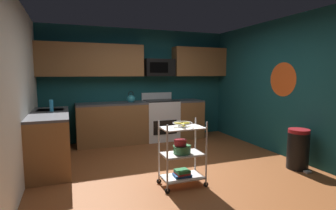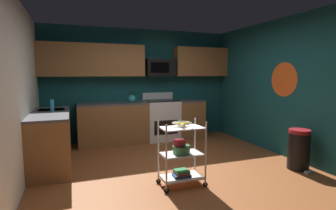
{
  "view_description": "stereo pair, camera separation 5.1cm",
  "coord_description": "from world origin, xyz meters",
  "px_view_note": "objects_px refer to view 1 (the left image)",
  "views": [
    {
      "loc": [
        -1.61,
        -3.78,
        1.56
      ],
      "look_at": [
        -0.08,
        0.25,
        1.05
      ],
      "focal_mm": 28.46,
      "sensor_mm": 36.0,
      "label": 1
    },
    {
      "loc": [
        -1.56,
        -3.8,
        1.56
      ],
      "look_at": [
        -0.08,
        0.25,
        1.05
      ],
      "focal_mm": 28.46,
      "sensor_mm": 36.0,
      "label": 2
    }
  ],
  "objects_px": {
    "microwave": "(159,68)",
    "mixing_bowl_small": "(180,142)",
    "rolling_cart": "(182,154)",
    "book_stack": "(182,173)",
    "oven_range": "(160,119)",
    "kettle": "(131,99)",
    "dish_soap_bottle": "(51,106)",
    "trash_can": "(298,149)",
    "fruit_bowl": "(182,124)",
    "mixing_bowl_large": "(182,149)"
  },
  "relations": [
    {
      "from": "microwave",
      "to": "mixing_bowl_small",
      "type": "bearing_deg",
      "value": -102.85
    },
    {
      "from": "rolling_cart",
      "to": "book_stack",
      "type": "height_order",
      "value": "rolling_cart"
    },
    {
      "from": "rolling_cart",
      "to": "book_stack",
      "type": "xyz_separation_m",
      "value": [
        -0.0,
        0.0,
        -0.28
      ]
    },
    {
      "from": "oven_range",
      "to": "kettle",
      "type": "distance_m",
      "value": 0.88
    },
    {
      "from": "mixing_bowl_small",
      "to": "kettle",
      "type": "relative_size",
      "value": 0.69
    },
    {
      "from": "mixing_bowl_small",
      "to": "dish_soap_bottle",
      "type": "distance_m",
      "value": 2.36
    },
    {
      "from": "oven_range",
      "to": "kettle",
      "type": "xyz_separation_m",
      "value": [
        -0.71,
        -0.0,
        0.52
      ]
    },
    {
      "from": "microwave",
      "to": "book_stack",
      "type": "distance_m",
      "value": 3.17
    },
    {
      "from": "kettle",
      "to": "trash_can",
      "type": "xyz_separation_m",
      "value": [
        2.17,
        -2.67,
        -0.67
      ]
    },
    {
      "from": "oven_range",
      "to": "kettle",
      "type": "height_order",
      "value": "kettle"
    },
    {
      "from": "fruit_bowl",
      "to": "trash_can",
      "type": "relative_size",
      "value": 0.41
    },
    {
      "from": "book_stack",
      "to": "dish_soap_bottle",
      "type": "bearing_deg",
      "value": 136.89
    },
    {
      "from": "book_stack",
      "to": "kettle",
      "type": "bearing_deg",
      "value": 92.54
    },
    {
      "from": "oven_range",
      "to": "mixing_bowl_large",
      "type": "relative_size",
      "value": 4.37
    },
    {
      "from": "kettle",
      "to": "oven_range",
      "type": "bearing_deg",
      "value": 0.31
    },
    {
      "from": "oven_range",
      "to": "book_stack",
      "type": "distance_m",
      "value": 2.69
    },
    {
      "from": "mixing_bowl_large",
      "to": "oven_range",
      "type": "bearing_deg",
      "value": 77.18
    },
    {
      "from": "microwave",
      "to": "oven_range",
      "type": "bearing_deg",
      "value": -89.74
    },
    {
      "from": "book_stack",
      "to": "kettle",
      "type": "xyz_separation_m",
      "value": [
        -0.12,
        2.61,
        0.82
      ]
    },
    {
      "from": "kettle",
      "to": "microwave",
      "type": "bearing_deg",
      "value": 8.74
    },
    {
      "from": "fruit_bowl",
      "to": "oven_range",
      "type": "bearing_deg",
      "value": 77.26
    },
    {
      "from": "oven_range",
      "to": "microwave",
      "type": "relative_size",
      "value": 1.57
    },
    {
      "from": "trash_can",
      "to": "mixing_bowl_large",
      "type": "bearing_deg",
      "value": 178.23
    },
    {
      "from": "rolling_cart",
      "to": "fruit_bowl",
      "type": "bearing_deg",
      "value": 0.0
    },
    {
      "from": "rolling_cart",
      "to": "mixing_bowl_large",
      "type": "xyz_separation_m",
      "value": [
        -0.0,
        0.0,
        0.07
      ]
    },
    {
      "from": "rolling_cart",
      "to": "trash_can",
      "type": "bearing_deg",
      "value": -1.78
    },
    {
      "from": "fruit_bowl",
      "to": "rolling_cart",
      "type": "bearing_deg",
      "value": 0.0
    },
    {
      "from": "trash_can",
      "to": "oven_range",
      "type": "bearing_deg",
      "value": 118.64
    },
    {
      "from": "oven_range",
      "to": "dish_soap_bottle",
      "type": "relative_size",
      "value": 5.5
    },
    {
      "from": "microwave",
      "to": "book_stack",
      "type": "relative_size",
      "value": 2.8
    },
    {
      "from": "mixing_bowl_large",
      "to": "mixing_bowl_small",
      "type": "relative_size",
      "value": 1.38
    },
    {
      "from": "microwave",
      "to": "kettle",
      "type": "distance_m",
      "value": 1.0
    },
    {
      "from": "fruit_bowl",
      "to": "trash_can",
      "type": "height_order",
      "value": "fruit_bowl"
    },
    {
      "from": "mixing_bowl_large",
      "to": "book_stack",
      "type": "distance_m",
      "value": 0.35
    },
    {
      "from": "oven_range",
      "to": "dish_soap_bottle",
      "type": "xyz_separation_m",
      "value": [
        -2.31,
        -1.0,
        0.54
      ]
    },
    {
      "from": "mixing_bowl_small",
      "to": "kettle",
      "type": "xyz_separation_m",
      "value": [
        -0.09,
        2.6,
        0.38
      ]
    },
    {
      "from": "kettle",
      "to": "dish_soap_bottle",
      "type": "height_order",
      "value": "kettle"
    },
    {
      "from": "rolling_cart",
      "to": "kettle",
      "type": "relative_size",
      "value": 3.47
    },
    {
      "from": "microwave",
      "to": "dish_soap_bottle",
      "type": "distance_m",
      "value": 2.65
    },
    {
      "from": "rolling_cart",
      "to": "mixing_bowl_large",
      "type": "bearing_deg",
      "value": 180.0
    },
    {
      "from": "mixing_bowl_large",
      "to": "trash_can",
      "type": "relative_size",
      "value": 0.38
    },
    {
      "from": "mixing_bowl_large",
      "to": "dish_soap_bottle",
      "type": "height_order",
      "value": "dish_soap_bottle"
    },
    {
      "from": "mixing_bowl_large",
      "to": "trash_can",
      "type": "bearing_deg",
      "value": -1.77
    },
    {
      "from": "fruit_bowl",
      "to": "kettle",
      "type": "xyz_separation_m",
      "value": [
        -0.12,
        2.61,
        0.12
      ]
    },
    {
      "from": "rolling_cart",
      "to": "trash_can",
      "type": "height_order",
      "value": "rolling_cart"
    },
    {
      "from": "oven_range",
      "to": "rolling_cart",
      "type": "bearing_deg",
      "value": -102.74
    },
    {
      "from": "microwave",
      "to": "kettle",
      "type": "relative_size",
      "value": 2.65
    },
    {
      "from": "oven_range",
      "to": "book_stack",
      "type": "relative_size",
      "value": 4.4
    },
    {
      "from": "microwave",
      "to": "mixing_bowl_small",
      "type": "xyz_separation_m",
      "value": [
        -0.62,
        -2.71,
        -1.08
      ]
    },
    {
      "from": "fruit_bowl",
      "to": "mixing_bowl_large",
      "type": "xyz_separation_m",
      "value": [
        -0.0,
        0.0,
        -0.36
      ]
    }
  ]
}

